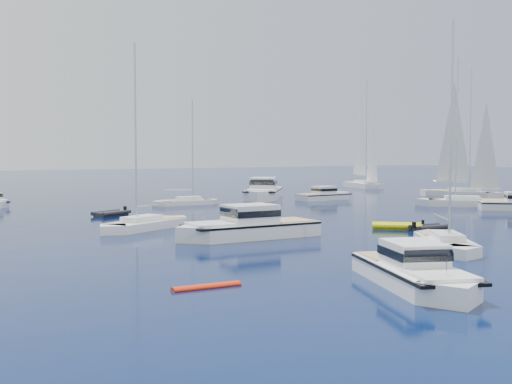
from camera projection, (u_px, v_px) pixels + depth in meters
ground at (482, 254)px, 36.67m from camera, size 400.00×400.00×0.00m
motor_cruiser_near at (415, 287)px, 27.64m from camera, size 6.29×9.94×2.50m
motor_cruiser_centre at (247, 238)px, 43.63m from camera, size 11.28×3.78×2.93m
motor_cruiser_far_r at (325, 200)px, 79.07m from camera, size 8.53×2.87×2.22m
motor_cruiser_distant at (263, 199)px, 81.36m from camera, size 11.52×12.81×3.48m
sailboat_fore at (445, 249)px, 38.68m from camera, size 7.61×9.35×14.20m
sailboat_mid_r at (466, 206)px, 69.61m from camera, size 10.26×10.09×16.79m
sailboat_mid_l at (146, 229)px, 48.69m from camera, size 10.05×6.73×14.61m
sailboat_centre at (186, 205)px, 71.35m from camera, size 8.46×2.63×12.28m
sailboat_sails_r at (460, 197)px, 84.53m from camera, size 6.81×12.37×17.64m
sailboat_sails_far at (362, 188)px, 107.71m from camera, size 6.69×13.26×18.87m
tender_yellow at (397, 229)px, 48.68m from camera, size 4.30×4.21×0.95m
tender_grey_near at (429, 231)px, 47.66m from camera, size 3.16×1.91×0.95m
tender_grey_far at (111, 216)px, 59.16m from camera, size 4.34×3.61×0.95m
kayak_orange at (206, 288)px, 27.41m from camera, size 3.15×0.78×0.30m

